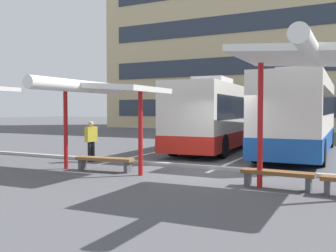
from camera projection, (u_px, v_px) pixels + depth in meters
ground_plane at (211, 171)px, 12.37m from camera, size 160.00×160.00×0.00m
terminal_building at (312, 30)px, 39.06m from camera, size 43.46×11.42×23.32m
coach_bus_0 at (220, 117)px, 19.25m from camera, size 2.96×10.35×3.54m
coach_bus_1 at (300, 116)px, 17.18m from camera, size 2.69×10.94×3.72m
lane_stripe_0 at (178, 147)px, 20.15m from camera, size 0.16×14.00×0.01m
lane_stripe_1 at (257, 151)px, 18.27m from camera, size 0.16×14.00×0.01m
waiting_shelter_1 at (96, 89)px, 11.87m from camera, size 3.94×4.22×2.95m
bench_1 at (105, 161)px, 12.35m from camera, size 2.02×0.63×0.45m
waiting_shelter_2 at (315, 59)px, 8.75m from camera, size 3.65×4.84×3.47m
bench_2 at (277, 175)px, 9.62m from camera, size 1.83×0.48×0.45m
platform_kerb at (214, 168)px, 12.68m from camera, size 44.00×0.24×0.12m
waiting_passenger_1 at (91, 139)px, 14.60m from camera, size 0.34×0.50×1.57m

